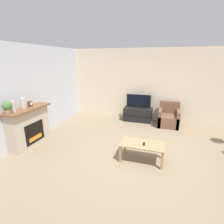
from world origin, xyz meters
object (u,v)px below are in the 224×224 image
Objects in this scene: remote at (144,144)px; mantel_vase_left at (13,106)px; armchair at (169,118)px; coffee_table at (142,146)px; mantel_vase_centre_left at (23,103)px; fireplace at (29,126)px; tv_stand at (138,114)px; tv at (138,102)px; potted_plant at (7,107)px; mantel_clock at (30,104)px.

mantel_vase_left is at bearing -176.65° from remote.
armchair is 0.83× the size of coffee_table.
mantel_vase_centre_left is 4.68m from armchair.
remote is at bearing 2.25° from fireplace.
coffee_table is (0.57, -2.74, 0.12)m from tv_stand.
fireplace is 3.82m from tv.
potted_plant is at bearing -125.73° from tv.
remote is at bearing -77.54° from tv_stand.
tv_stand is (2.48, 2.75, -0.88)m from mantel_clock.
remote is at bearing -77.53° from tv.
coffee_table is (-0.56, -2.58, 0.10)m from armchair.
mantel_vase_centre_left reaches higher than fireplace.
tv is at bearing 54.27° from potted_plant.
potted_plant is 4.99m from armchair.
potted_plant reaches higher than tv_stand.
fireplace is 3.11m from remote.
mantel_vase_centre_left is at bearing -142.00° from armchair.
fireplace is at bearing 99.43° from mantel_vase_centre_left.
tv is 5.92× the size of remote.
tv is 1.09× the size of armchair.
remote is (3.11, 0.12, -0.10)m from fireplace.
tv_stand is 1.16× the size of tv.
mantel_vase_centre_left reaches higher than tv_stand.
mantel_vase_centre_left is 1.02× the size of potted_plant.
potted_plant reaches higher than tv.
coffee_table is at bearing 10.17° from mantel_vase_left.
mantel_vase_left reaches higher than coffee_table.
potted_plant is at bearing -137.67° from armchair.
potted_plant reaches higher than fireplace.
mantel_vase_left is 3.23m from remote.
armchair is at bearing -7.98° from tv_stand.
coffee_table is at bearing -78.18° from tv.
mantel_vase_centre_left is 3.18m from coffee_table.
fireplace is 4.27× the size of mantel_vase_centre_left.
armchair is at bearing 35.62° from mantel_clock.
mantel_clock is at bearing 82.58° from fireplace.
potted_plant is at bearing -125.71° from tv_stand.
potted_plant is at bearing -90.06° from mantel_clock.
potted_plant reaches higher than coffee_table.
mantel_vase_left is at bearing -169.83° from coffee_table.
mantel_vase_left is 2.03× the size of mantel_clock.
tv_stand is 2.83m from remote.
fireplace is 1.33× the size of coffee_table.
tv is at bearing 50.22° from mantel_vase_centre_left.
mantel_vase_left is 1.98× the size of remote.
mantel_clock is at bearing -179.79° from coffee_table.
fireplace reaches higher than tv.
mantel_clock is 0.16× the size of tv.
potted_plant is 0.34× the size of tv.
mantel_vase_left reaches higher than tv.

